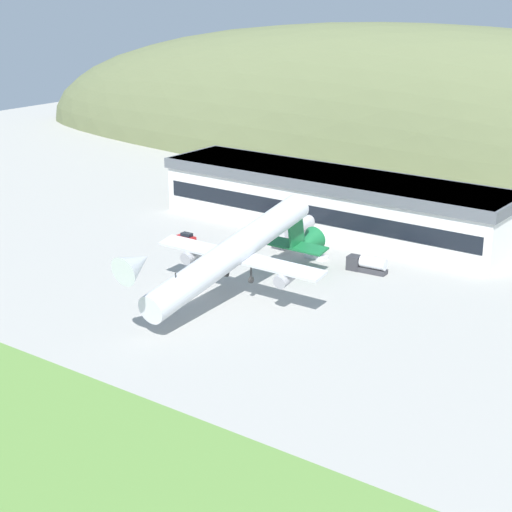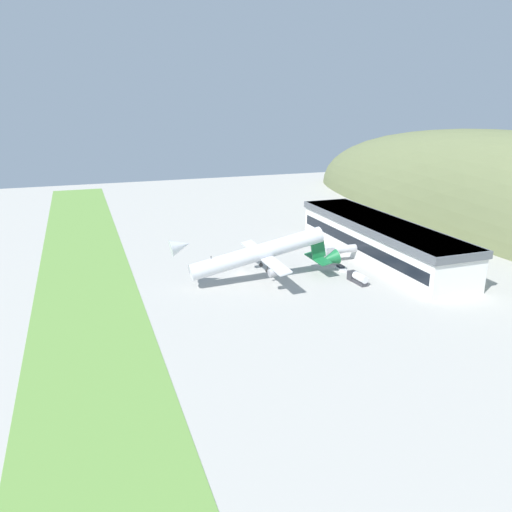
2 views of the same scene
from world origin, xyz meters
The scene contains 9 objects.
ground_plane centered at (0.00, 0.00, 0.00)m, with size 385.12×385.12×0.00m, color #ADAAA3.
hill_backdrop centered at (-13.38, 116.00, 0.00)m, with size 298.35×59.80×78.86m, color #667047.
terminal_building centered at (-0.39, 48.14, 6.97)m, with size 78.71×18.50×12.30m.
jetway_0 centered at (-0.43, 32.97, 3.99)m, with size 3.38×11.56×5.43m.
cargo_airplane centered at (8.25, 3.16, 8.38)m, with size 32.82×51.45×14.26m.
service_car_0 centered at (-20.68, 24.07, 0.63)m, with size 4.28×1.69×1.54m.
service_car_1 centered at (7.27, 29.92, 0.59)m, with size 4.50×1.97×1.42m.
fuel_truck centered at (19.13, 28.85, 1.48)m, with size 7.78×2.80×3.10m.
traffic_cone_0 centered at (-16.52, 21.43, 0.28)m, with size 0.52×0.52×0.58m.
Camera 1 is at (90.76, -103.00, 52.84)m, focal length 60.00 mm.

